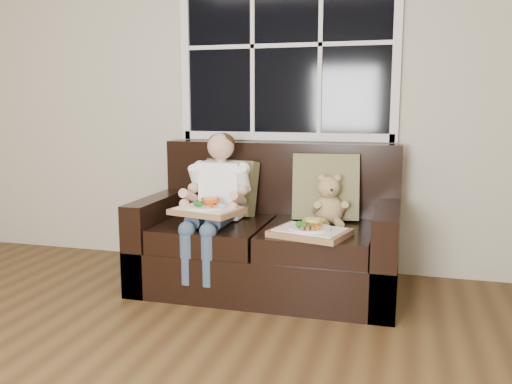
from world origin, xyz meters
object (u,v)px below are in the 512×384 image
(tray_right, at_px, (310,231))
(tray_left, at_px, (207,209))
(child, at_px, (217,192))
(loveseat, at_px, (270,241))
(teddy_bear, at_px, (329,203))

(tray_right, bearing_deg, tray_left, -166.97)
(child, bearing_deg, tray_right, -17.84)
(loveseat, xyz_separation_m, teddy_bear, (0.39, 0.02, 0.28))
(child, bearing_deg, teddy_bear, 10.98)
(teddy_bear, xyz_separation_m, tray_right, (-0.06, -0.36, -0.11))
(child, xyz_separation_m, teddy_bear, (0.73, 0.14, -0.07))
(child, distance_m, tray_right, 0.73)
(child, distance_m, teddy_bear, 0.75)
(tray_left, bearing_deg, child, 105.69)
(loveseat, height_order, tray_left, loveseat)
(loveseat, xyz_separation_m, tray_right, (0.33, -0.34, 0.17))
(child, relative_size, tray_right, 1.79)
(teddy_bear, xyz_separation_m, tray_left, (-0.72, -0.33, -0.01))
(loveseat, distance_m, tray_left, 0.53)
(loveseat, bearing_deg, tray_right, -45.36)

